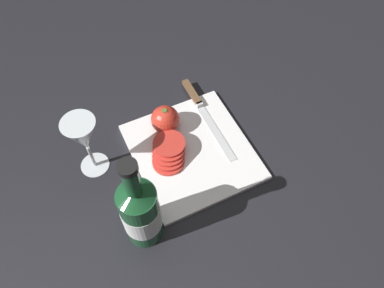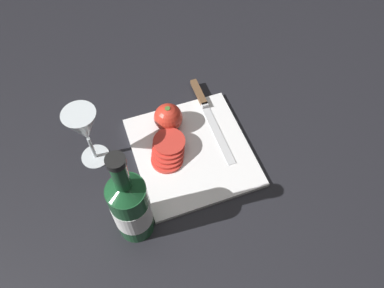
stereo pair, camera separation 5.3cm
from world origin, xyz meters
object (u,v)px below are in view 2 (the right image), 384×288
at_px(whole_tomato, 168,117).
at_px(tomato_slice_stack_near, 168,151).
at_px(wine_glass, 84,128).
at_px(wine_bottle, 131,207).
at_px(knife, 204,103).

distance_m(whole_tomato, tomato_slice_stack_near, 0.09).
bearing_deg(tomato_slice_stack_near, wine_glass, -110.08).
xyz_separation_m(wine_bottle, tomato_slice_stack_near, (-0.15, 0.13, -0.08)).
xyz_separation_m(wine_glass, whole_tomato, (-0.02, 0.21, -0.08)).
relative_size(wine_bottle, tomato_slice_stack_near, 2.69).
distance_m(knife, tomato_slice_stack_near, 0.19).
height_order(wine_bottle, tomato_slice_stack_near, wine_bottle).
xyz_separation_m(whole_tomato, knife, (-0.04, 0.11, -0.03)).
bearing_deg(knife, wine_glass, -79.28).
bearing_deg(wine_bottle, wine_glass, -166.59).
xyz_separation_m(wine_bottle, knife, (-0.28, 0.27, -0.09)).
bearing_deg(tomato_slice_stack_near, wine_bottle, -39.56).
distance_m(wine_bottle, wine_glass, 0.23).
bearing_deg(knife, whole_tomato, -71.24).
bearing_deg(whole_tomato, wine_bottle, -32.98).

